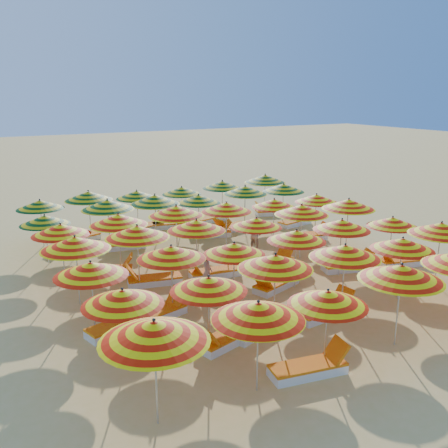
{
  "coord_description": "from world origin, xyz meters",
  "views": [
    {
      "loc": [
        -7.95,
        -13.85,
        5.97
      ],
      "look_at": [
        0.0,
        0.5,
        1.6
      ],
      "focal_mm": 40.0,
      "sensor_mm": 36.0,
      "label": 1
    }
  ],
  "objects_px": {
    "umbrella_20": "(196,225)",
    "umbrella_40": "(222,185)",
    "umbrella_9": "(345,252)",
    "beachgoer_a": "(207,273)",
    "umbrella_6": "(123,297)",
    "lounger_22": "(272,212)",
    "umbrella_10": "(402,244)",
    "umbrella_33": "(198,199)",
    "umbrella_32": "(155,200)",
    "umbrella_25": "(119,220)",
    "umbrella_2": "(328,298)",
    "umbrella_31": "(108,205)",
    "umbrella_8": "(275,262)",
    "umbrella_7": "(209,284)",
    "umbrella_28": "(274,203)",
    "umbrella_16": "(342,225)",
    "umbrella_39": "(182,191)",
    "umbrella_24": "(61,230)",
    "lounger_12": "(108,271)",
    "lounger_6": "(275,284)",
    "umbrella_15": "(297,236)",
    "lounger_2": "(255,327)",
    "umbrella_23": "(349,204)",
    "umbrella_36": "(40,205)",
    "lounger_7": "(348,266)",
    "lounger_11": "(273,263)",
    "umbrella_30": "(45,220)",
    "umbrella_29": "(316,198)",
    "umbrella_34": "(245,190)",
    "umbrella_3": "(401,273)",
    "umbrella_19": "(137,232)",
    "lounger_0": "(310,368)",
    "lounger_8": "(402,261)",
    "lounger_17": "(295,222)",
    "umbrella_12": "(91,269)",
    "umbrella_18": "(75,243)",
    "umbrella_1": "(258,311)",
    "umbrella_37": "(88,196)",
    "umbrella_22": "(302,210)",
    "umbrella_11": "(441,229)",
    "umbrella_0": "(154,331)",
    "lounger_10": "(214,272)",
    "lounger_21": "(212,218)",
    "beachgoer_b": "(255,234)",
    "lounger_3": "(326,311)",
    "umbrella_26": "(176,211)",
    "umbrella_21": "(256,223)",
    "umbrella_38": "(137,195)",
    "lounger_9": "(153,280)",
    "lounger_1": "(227,338)",
    "lounger_14": "(124,245)"
  },
  "relations": [
    {
      "from": "umbrella_31",
      "to": "lounger_2",
      "type": "height_order",
      "value": "umbrella_31"
    },
    {
      "from": "lounger_12",
      "to": "beachgoer_a",
      "type": "height_order",
      "value": "beachgoer_a"
    },
    {
      "from": "umbrella_6",
      "to": "umbrella_37",
      "type": "bearing_deg",
      "value": 79.54
    },
    {
      "from": "umbrella_24",
      "to": "umbrella_25",
      "type": "xyz_separation_m",
      "value": [
        1.88,
        -0.02,
        0.1
      ]
    },
    {
      "from": "umbrella_19",
      "to": "umbrella_22",
      "type": "relative_size",
      "value": 1.02
    },
    {
      "from": "lounger_12",
      "to": "lounger_6",
      "type": "bearing_deg",
      "value": -20.63
    },
    {
      "from": "umbrella_6",
      "to": "lounger_22",
      "type": "relative_size",
      "value": 1.3
    },
    {
      "from": "beachgoer_a",
      "to": "umbrella_34",
      "type": "bearing_deg",
      "value": -10.41
    },
    {
      "from": "umbrella_8",
      "to": "lounger_17",
      "type": "bearing_deg",
      "value": 50.03
    },
    {
      "from": "umbrella_21",
      "to": "umbrella_23",
      "type": "relative_size",
      "value": 0.9
    },
    {
      "from": "umbrella_6",
      "to": "umbrella_11",
      "type": "distance_m",
      "value": 10.21
    },
    {
      "from": "umbrella_29",
      "to": "umbrella_39",
      "type": "bearing_deg",
      "value": 133.86
    },
    {
      "from": "umbrella_32",
      "to": "lounger_6",
      "type": "bearing_deg",
      "value": -76.22
    },
    {
      "from": "umbrella_29",
      "to": "umbrella_37",
      "type": "height_order",
      "value": "umbrella_37"
    },
    {
      "from": "lounger_0",
      "to": "umbrella_1",
      "type": "bearing_deg",
      "value": -172.54
    },
    {
      "from": "umbrella_7",
      "to": "umbrella_28",
      "type": "relative_size",
      "value": 1.1
    },
    {
      "from": "umbrella_15",
      "to": "umbrella_30",
      "type": "xyz_separation_m",
      "value": [
        -6.35,
        6.06,
        -0.08
      ]
    },
    {
      "from": "umbrella_6",
      "to": "umbrella_10",
      "type": "xyz_separation_m",
      "value": [
        8.26,
        -0.25,
        0.03
      ]
    },
    {
      "from": "lounger_2",
      "to": "umbrella_26",
      "type": "bearing_deg",
      "value": -116.15
    },
    {
      "from": "umbrella_2",
      "to": "umbrella_31",
      "type": "bearing_deg",
      "value": 99.78
    },
    {
      "from": "umbrella_12",
      "to": "umbrella_33",
      "type": "relative_size",
      "value": 1.16
    },
    {
      "from": "umbrella_20",
      "to": "umbrella_40",
      "type": "bearing_deg",
      "value": 54.84
    },
    {
      "from": "umbrella_31",
      "to": "umbrella_39",
      "type": "relative_size",
      "value": 1.27
    },
    {
      "from": "umbrella_31",
      "to": "umbrella_6",
      "type": "bearing_deg",
      "value": -104.21
    },
    {
      "from": "umbrella_18",
      "to": "umbrella_20",
      "type": "height_order",
      "value": "umbrella_18"
    },
    {
      "from": "lounger_7",
      "to": "umbrella_20",
      "type": "bearing_deg",
      "value": 173.54
    },
    {
      "from": "umbrella_28",
      "to": "lounger_8",
      "type": "xyz_separation_m",
      "value": [
        2.47,
        -4.41,
        -1.52
      ]
    },
    {
      "from": "umbrella_3",
      "to": "umbrella_19",
      "type": "relative_size",
      "value": 0.98
    },
    {
      "from": "umbrella_31",
      "to": "umbrella_38",
      "type": "height_order",
      "value": "umbrella_31"
    },
    {
      "from": "umbrella_8",
      "to": "umbrella_20",
      "type": "bearing_deg",
      "value": 92.09
    },
    {
      "from": "umbrella_30",
      "to": "lounger_21",
      "type": "distance_m",
      "value": 8.43
    },
    {
      "from": "umbrella_12",
      "to": "umbrella_34",
      "type": "distance_m",
      "value": 10.58
    },
    {
      "from": "umbrella_32",
      "to": "lounger_9",
      "type": "relative_size",
      "value": 1.38
    },
    {
      "from": "umbrella_28",
      "to": "umbrella_30",
      "type": "xyz_separation_m",
      "value": [
        -8.44,
        1.83,
        -0.05
      ]
    },
    {
      "from": "umbrella_29",
      "to": "umbrella_19",
      "type": "bearing_deg",
      "value": -167.58
    },
    {
      "from": "umbrella_1",
      "to": "umbrella_2",
      "type": "height_order",
      "value": "umbrella_1"
    },
    {
      "from": "umbrella_16",
      "to": "umbrella_39",
      "type": "relative_size",
      "value": 1.11
    },
    {
      "from": "umbrella_18",
      "to": "lounger_17",
      "type": "bearing_deg",
      "value": 20.79
    },
    {
      "from": "lounger_0",
      "to": "lounger_8",
      "type": "relative_size",
      "value": 0.99
    },
    {
      "from": "umbrella_37",
      "to": "lounger_21",
      "type": "height_order",
      "value": "umbrella_37"
    },
    {
      "from": "umbrella_10",
      "to": "lounger_11",
      "type": "height_order",
      "value": "umbrella_10"
    },
    {
      "from": "umbrella_0",
      "to": "lounger_10",
      "type": "xyz_separation_m",
      "value": [
        4.45,
        6.2,
        -1.72
      ]
    },
    {
      "from": "umbrella_9",
      "to": "beachgoer_a",
      "type": "height_order",
      "value": "umbrella_9"
    },
    {
      "from": "umbrella_32",
      "to": "umbrella_25",
      "type": "bearing_deg",
      "value": -133.57
    },
    {
      "from": "umbrella_10",
      "to": "umbrella_33",
      "type": "relative_size",
      "value": 1.18
    },
    {
      "from": "beachgoer_b",
      "to": "lounger_3",
      "type": "bearing_deg",
      "value": 144.66
    },
    {
      "from": "umbrella_23",
      "to": "umbrella_36",
      "type": "relative_size",
      "value": 1.14
    },
    {
      "from": "lounger_12",
      "to": "umbrella_29",
      "type": "bearing_deg",
      "value": 22.19
    },
    {
      "from": "lounger_1",
      "to": "lounger_14",
      "type": "distance_m",
      "value": 8.63
    },
    {
      "from": "umbrella_15",
      "to": "lounger_2",
      "type": "height_order",
      "value": "umbrella_15"
    }
  ]
}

